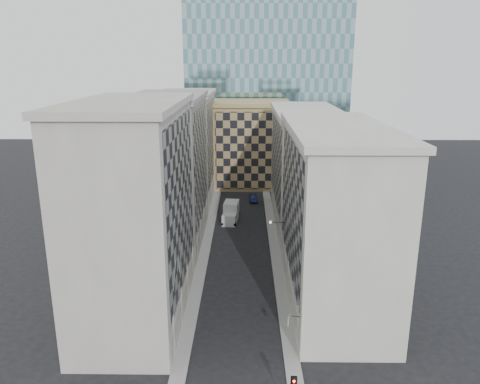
{
  "coord_description": "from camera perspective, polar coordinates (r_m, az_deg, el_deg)",
  "views": [
    {
      "loc": [
        0.78,
        -36.24,
        27.59
      ],
      "look_at": [
        0.17,
        13.92,
        13.35
      ],
      "focal_mm": 35.0,
      "sensor_mm": 36.0,
      "label": 1
    }
  ],
  "objects": [
    {
      "name": "bldg_left_c",
      "position": [
        93.5,
        -6.51,
        5.42
      ],
      "size": [
        10.8,
        22.8,
        21.7
      ],
      "color": "#A6A195",
      "rests_on": "ground"
    },
    {
      "name": "shop_sign",
      "position": [
        46.07,
        6.0,
        -15.3
      ],
      "size": [
        1.27,
        0.8,
        0.89
      ],
      "rotation": [
        0.0,
        0.0,
        -0.21
      ],
      "color": "black",
      "rests_on": "ground"
    },
    {
      "name": "bldg_left_a",
      "position": [
        51.15,
        -12.53,
        -2.5
      ],
      "size": [
        10.8,
        22.8,
        23.7
      ],
      "color": "#A6A195",
      "rests_on": "ground"
    },
    {
      "name": "ground",
      "position": [
        45.56,
        -0.46,
        -21.43
      ],
      "size": [
        260.0,
        260.0,
        0.0
      ],
      "primitive_type": "plane",
      "color": "black",
      "rests_on": "ground"
    },
    {
      "name": "bldg_right_a",
      "position": [
        55.01,
        11.25,
        -2.77
      ],
      "size": [
        10.8,
        26.8,
        20.7
      ],
      "color": "#BAB4AA",
      "rests_on": "ground"
    },
    {
      "name": "bldg_left_b",
      "position": [
        72.08,
        -8.64,
        2.62
      ],
      "size": [
        10.8,
        22.8,
        22.7
      ],
      "color": "gray",
      "rests_on": "ground"
    },
    {
      "name": "flagpoles_left",
      "position": [
        47.04,
        -7.63,
        -8.91
      ],
      "size": [
        0.1,
        6.33,
        2.33
      ],
      "color": "gray",
      "rests_on": "ground"
    },
    {
      "name": "church_tower",
      "position": [
        118.25,
        0.33,
        15.54
      ],
      "size": [
        7.2,
        7.2,
        51.5
      ],
      "color": "#2D2823",
      "rests_on": "ground"
    },
    {
      "name": "box_truck",
      "position": [
        82.67,
        -1.12,
        -2.59
      ],
      "size": [
        3.03,
        6.25,
        3.31
      ],
      "rotation": [
        0.0,
        0.0,
        -0.1
      ],
      "color": "silver",
      "rests_on": "ground"
    },
    {
      "name": "bldg_right_b",
      "position": [
        80.87,
        7.87,
        3.02
      ],
      "size": [
        10.8,
        28.8,
        19.7
      ],
      "color": "#BAB4AA",
      "rests_on": "ground"
    },
    {
      "name": "dark_car",
      "position": [
        94.18,
        1.64,
        -0.77
      ],
      "size": [
        1.67,
        4.12,
        1.33
      ],
      "primitive_type": "imported",
      "rotation": [
        0.0,
        0.0,
        0.06
      ],
      "color": "#0F1737",
      "rests_on": "ground"
    },
    {
      "name": "bracket_lamp",
      "position": [
        64.03,
        3.88,
        -3.71
      ],
      "size": [
        1.98,
        0.36,
        0.36
      ],
      "color": "black",
      "rests_on": "ground"
    },
    {
      "name": "sidewalk_east",
      "position": [
        71.87,
        4.24,
        -6.71
      ],
      "size": [
        1.5,
        100.0,
        0.15
      ],
      "primitive_type": "cube",
      "color": "gray",
      "rests_on": "ground"
    },
    {
      "name": "tan_block",
      "position": [
        105.72,
        1.35,
        5.95
      ],
      "size": [
        16.8,
        14.8,
        18.8
      ],
      "color": "tan",
      "rests_on": "ground"
    },
    {
      "name": "sidewalk_west",
      "position": [
        71.99,
        -4.19,
        -6.67
      ],
      "size": [
        1.5,
        100.0,
        0.15
      ],
      "primitive_type": "cube",
      "color": "gray",
      "rests_on": "ground"
    }
  ]
}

